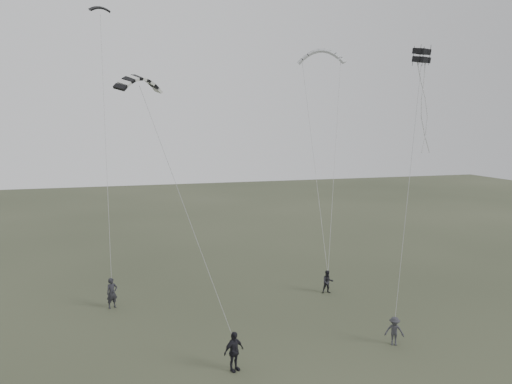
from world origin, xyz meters
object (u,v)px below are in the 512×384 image
object	(u,v)px
kite_dark_small	(100,8)
flyer_left	(112,293)
kite_striped	(139,78)
flyer_center	(234,351)
flyer_far	(394,331)
kite_box	(422,56)
flyer_right	(328,282)
kite_pale_large	(321,50)

from	to	relation	value
kite_dark_small	flyer_left	bearing A→B (deg)	-101.59
kite_dark_small	kite_striped	size ratio (longest dim) A/B	0.49
flyer_left	kite_striped	bearing A→B (deg)	-90.24
flyer_center	flyer_far	xyz separation A→B (m)	(8.42, 0.34, -0.18)
flyer_left	kite_box	xyz separation A→B (m)	(17.04, -5.68, 13.94)
flyer_center	kite_box	size ratio (longest dim) A/B	2.44
flyer_left	kite_box	bearing A→B (deg)	-42.05
flyer_right	kite_box	xyz separation A→B (m)	(3.33, -4.51, 14.11)
flyer_center	kite_dark_small	world-z (taller)	kite_dark_small
flyer_left	flyer_far	world-z (taller)	flyer_left
flyer_left	flyer_far	bearing A→B (deg)	-57.82
flyer_far	kite_striped	xyz separation A→B (m)	(-11.93, 5.20, 12.69)
kite_dark_small	flyer_center	bearing A→B (deg)	-82.23
kite_pale_large	flyer_far	bearing A→B (deg)	-69.95
flyer_left	kite_dark_small	world-z (taller)	kite_dark_small
flyer_left	flyer_right	size ratio (longest dim) A/B	1.22
flyer_right	flyer_center	xyz separation A→B (m)	(-8.42, -8.48, 0.15)
flyer_far	kite_dark_small	xyz separation A→B (m)	(-13.79, 14.13, 17.88)
flyer_far	kite_pale_large	distance (m)	21.43
flyer_center	kite_striped	size ratio (longest dim) A/B	0.69
flyer_center	kite_pale_large	xyz separation A→B (m)	(10.36, 14.67, 15.64)
kite_pale_large	kite_box	size ratio (longest dim) A/B	4.74
flyer_far	kite_striped	distance (m)	18.17
kite_dark_small	kite_pale_large	bearing A→B (deg)	-11.88
flyer_far	kite_pale_large	bearing A→B (deg)	109.39
kite_pale_large	kite_dark_small	bearing A→B (deg)	-151.50
flyer_left	flyer_far	distance (m)	16.58
flyer_center	kite_striped	world-z (taller)	kite_striped
flyer_left	kite_dark_small	bearing A→B (deg)	67.42
kite_dark_small	flyer_right	bearing A→B (deg)	-36.07
flyer_center	kite_box	bearing A→B (deg)	-7.00
kite_striped	kite_dark_small	bearing A→B (deg)	64.31
kite_dark_small	kite_striped	world-z (taller)	kite_dark_small
flyer_left	flyer_center	world-z (taller)	flyer_left
flyer_right	kite_box	world-z (taller)	kite_box
flyer_left	kite_pale_large	distance (m)	22.67
kite_pale_large	kite_striped	distance (m)	16.90
flyer_left	kite_pale_large	bearing A→B (deg)	-5.85
flyer_center	kite_striped	distance (m)	14.12
flyer_far	flyer_right	bearing A→B (deg)	117.09
kite_pale_large	flyer_left	bearing A→B (deg)	-134.48
flyer_right	kite_pale_large	size ratio (longest dim) A/B	0.43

